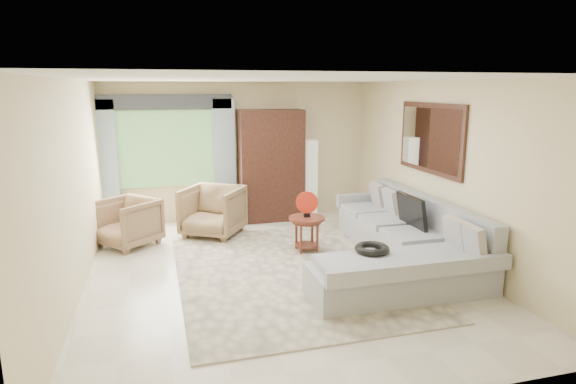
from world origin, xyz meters
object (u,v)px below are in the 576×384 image
object	(u,v)px
sectional_sofa	(401,246)
armchair_left	(127,223)
tv_screen	(412,211)
coffee_table	(307,234)
armoire	(271,166)
armchair_right	(213,211)
potted_plant	(134,214)
floor_lamp	(310,178)

from	to	relation	value
sectional_sofa	armchair_left	world-z (taller)	sectional_sofa
tv_screen	coffee_table	world-z (taller)	tv_screen
armoire	sectional_sofa	bearing A→B (deg)	-66.94
armchair_right	coffee_table	bearing A→B (deg)	-11.54
sectional_sofa	coffee_table	distance (m)	1.45
armchair_left	potted_plant	world-z (taller)	armchair_left
tv_screen	sectional_sofa	bearing A→B (deg)	-138.76
armchair_left	floor_lamp	distance (m)	3.56
potted_plant	armoire	world-z (taller)	armoire
sectional_sofa	floor_lamp	bearing A→B (deg)	98.33
coffee_table	armchair_left	size ratio (longest dim) A/B	0.66
potted_plant	tv_screen	bearing A→B (deg)	-34.65
coffee_table	potted_plant	size ratio (longest dim) A/B	1.14
floor_lamp	armchair_left	bearing A→B (deg)	-163.12
tv_screen	coffee_table	size ratio (longest dim) A/B	1.33
armchair_right	armoire	world-z (taller)	armoire
armchair_right	potted_plant	world-z (taller)	armchair_right
sectional_sofa	armoire	size ratio (longest dim) A/B	1.65
armchair_right	floor_lamp	world-z (taller)	floor_lamp
tv_screen	floor_lamp	xyz separation A→B (m)	(-0.70, 2.72, 0.03)
armchair_left	armchair_right	distance (m)	1.40
armchair_right	potted_plant	bearing A→B (deg)	178.34
armchair_right	armoire	xyz separation A→B (m)	(1.20, 0.76, 0.62)
coffee_table	potted_plant	distance (m)	3.38
tv_screen	armchair_left	bearing A→B (deg)	157.49
sectional_sofa	tv_screen	distance (m)	0.56
sectional_sofa	tv_screen	xyz separation A→B (m)	(0.27, 0.23, 0.44)
coffee_table	armchair_right	distance (m)	1.80
sectional_sofa	tv_screen	bearing A→B (deg)	41.24
armoire	floor_lamp	bearing A→B (deg)	4.29
tv_screen	armoire	distance (m)	3.07
armchair_left	armchair_right	bearing A→B (deg)	56.84
sectional_sofa	armchair_left	distance (m)	4.28
tv_screen	floor_lamp	size ratio (longest dim) A/B	0.49
coffee_table	armchair_right	bearing A→B (deg)	136.45
armchair_right	armchair_left	bearing A→B (deg)	-139.57
sectional_sofa	tv_screen	world-z (taller)	tv_screen
armchair_left	armchair_right	xyz separation A→B (m)	(1.39, 0.21, 0.04)
armchair_left	potted_plant	distance (m)	1.10
coffee_table	armoire	xyz separation A→B (m)	(-0.10, 2.00, 0.76)
tv_screen	armoire	bearing A→B (deg)	119.39
armchair_left	armoire	xyz separation A→B (m)	(2.59, 0.97, 0.66)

